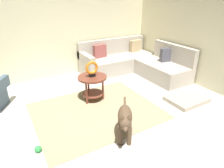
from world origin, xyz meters
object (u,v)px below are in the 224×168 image
object	(u,v)px
sectional_couch	(134,63)
dog_bed_mat	(187,99)
torus_sculpture	(92,69)
dog_toy_ball	(38,149)
side_table	(92,82)
dog	(125,119)

from	to	relation	value
sectional_couch	dog_bed_mat	distance (m)	1.95
torus_sculpture	dog_toy_ball	distance (m)	1.81
side_table	torus_sculpture	xyz separation A→B (m)	(-0.00, 0.00, 0.29)
side_table	dog	distance (m)	1.41
dog_bed_mat	dog_toy_ball	bearing A→B (deg)	178.84
side_table	dog	size ratio (longest dim) A/B	0.81
sectional_couch	dog_toy_ball	world-z (taller)	sectional_couch
torus_sculpture	dog_toy_ball	size ratio (longest dim) A/B	3.27
dog_bed_mat	dog_toy_ball	xyz separation A→B (m)	(-3.03, 0.06, 0.00)
torus_sculpture	dog	size ratio (longest dim) A/B	0.44
side_table	dog_toy_ball	size ratio (longest dim) A/B	6.02
dog_bed_mat	dog	world-z (taller)	dog
dog_bed_mat	dog_toy_ball	distance (m)	3.03
dog	dog_toy_ball	world-z (taller)	dog
sectional_couch	side_table	xyz separation A→B (m)	(-1.69, -0.87, 0.12)
side_table	dog_toy_ball	bearing A→B (deg)	-143.34
side_table	dog_bed_mat	distance (m)	2.03
torus_sculpture	side_table	bearing A→B (deg)	0.00
side_table	dog	bearing A→B (deg)	-95.09
sectional_couch	dog	world-z (taller)	sectional_couch
sectional_couch	dog_toy_ball	distance (m)	3.58
sectional_couch	side_table	distance (m)	1.91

